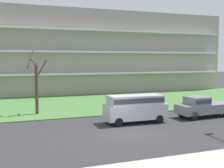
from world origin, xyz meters
name	(u,v)px	position (x,y,z in m)	size (l,w,h in m)	color
ground	(127,132)	(0.00, 0.00, 0.00)	(160.00, 160.00, 0.00)	#2D2D30
grass_lawn_strip	(83,103)	(0.00, 14.00, 0.04)	(80.00, 16.00, 0.08)	#477238
apartment_building	(63,53)	(0.00, 28.24, 6.49)	(53.58, 13.43, 12.97)	#9E938C
tree_left	(36,85)	(-5.79, 8.92, 2.92)	(2.00, 1.69, 6.24)	#4C3828
pickup_gray_near_left	(202,106)	(8.61, 2.49, 1.02)	(5.51, 2.31, 1.95)	slate
van_silver_center_left	(135,106)	(1.79, 2.50, 1.40)	(5.22, 2.06, 2.36)	#B7BABF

